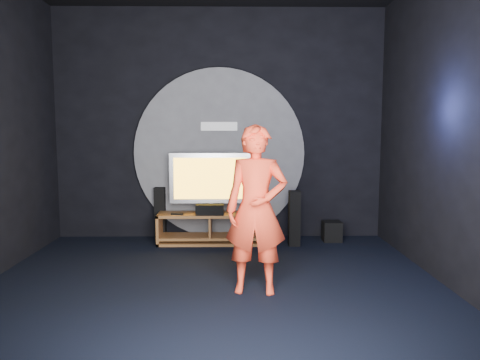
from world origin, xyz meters
name	(u,v)px	position (x,y,z in m)	size (l,w,h in m)	color
floor	(213,291)	(0.00, 0.00, 0.00)	(5.00, 5.00, 0.00)	black
back_wall	(219,124)	(0.00, 2.50, 1.75)	(5.00, 0.04, 3.50)	black
front_wall	(188,115)	(0.00, -2.50, 1.75)	(5.00, 0.04, 3.50)	black
right_wall	(459,122)	(2.50, 0.00, 1.75)	(0.04, 5.00, 3.50)	black
wall_disc_panel	(219,154)	(0.00, 2.44, 1.30)	(2.60, 0.11, 2.60)	#515156
media_console	(211,230)	(-0.12, 2.05, 0.19)	(1.53, 0.45, 0.45)	#9B5E30
tv	(210,180)	(-0.13, 2.12, 0.93)	(1.19, 0.22, 0.88)	silver
center_speaker	(210,210)	(-0.13, 1.91, 0.53)	(0.40, 0.15, 0.15)	black
remote	(177,214)	(-0.60, 1.93, 0.46)	(0.18, 0.05, 0.02)	black
tower_speaker_left	(160,213)	(-0.91, 2.35, 0.40)	(0.16, 0.18, 0.80)	black
tower_speaker_right	(294,218)	(1.09, 1.90, 0.40)	(0.16, 0.18, 0.80)	black
subwoofer	(332,231)	(1.70, 2.16, 0.15)	(0.27, 0.27, 0.30)	black
player	(256,209)	(0.45, -0.02, 0.86)	(0.63, 0.41, 1.73)	#F53D21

